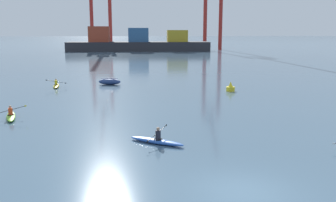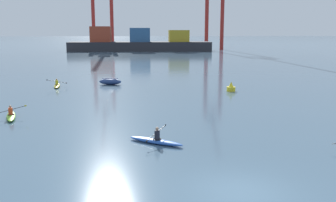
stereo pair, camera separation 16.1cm
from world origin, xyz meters
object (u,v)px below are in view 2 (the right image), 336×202
Objects in this scene: container_barge at (139,43)px; kayak_blue at (156,140)px; channel_buoy at (231,88)px; capsized_dinghy at (110,82)px; kayak_lime at (11,116)px; gantry_crane_west at (102,1)px; kayak_yellow at (57,85)px.

container_barge is 95.02m from kayak_blue.
capsized_dinghy is at bearing 157.05° from channel_buoy.
channel_buoy is at bearing 30.44° from kayak_lime.
gantry_crane_west is 12.31× the size of capsized_dinghy.
kayak_yellow is at bearing -166.71° from capsized_dinghy.
channel_buoy is (10.71, -77.17, -2.08)m from container_barge.
container_barge is 88.53m from kayak_lime.
capsized_dinghy is 23.76m from kayak_blue.
kayak_yellow is at bearing 167.62° from channel_buoy.
container_barge is 15.63× the size of capsized_dinghy.
container_barge is 13.43× the size of kayak_blue.
container_barge is 71.72m from capsized_dinghy.
channel_buoy is 19.29m from kayak_yellow.
kayak_blue is at bearing -64.47° from kayak_yellow.
kayak_lime is (-18.67, -10.97, -0.19)m from channel_buoy.
kayak_lime and kayak_yellow have the same top height.
container_barge is at bearing 97.90° from channel_buoy.
kayak_lime is 0.99× the size of kayak_yellow.
kayak_lime is (4.62, -103.46, -15.65)m from gantry_crane_west.
container_barge reaches higher than kayak_lime.
gantry_crane_west is 104.74m from kayak_lime.
container_barge is 73.52m from kayak_yellow.
capsized_dinghy is (-2.30, -71.66, -2.09)m from container_barge.
channel_buoy is at bearing -12.38° from kayak_yellow.
capsized_dinghy is 0.80× the size of kayak_yellow.
gantry_crane_west is 9.79× the size of kayak_yellow.
channel_buoy is (23.30, -92.49, -15.46)m from gantry_crane_west.
channel_buoy is at bearing -22.95° from capsized_dinghy.
container_barge is at bearing 88.16° from capsized_dinghy.
channel_buoy is 0.29× the size of kayak_lime.
gantry_crane_west is 112.38m from kayak_blue.
channel_buoy is (13.02, -5.51, 0.01)m from capsized_dinghy.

